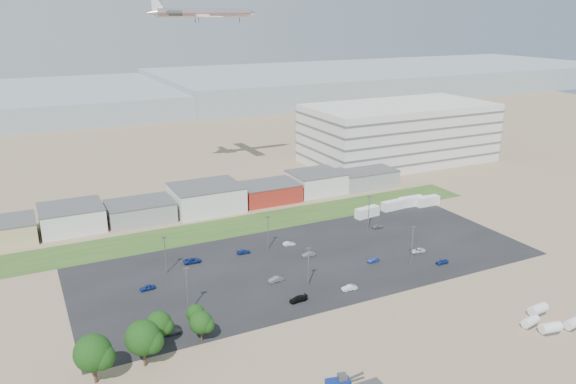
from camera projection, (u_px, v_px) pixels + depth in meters
ground at (331, 298)px, 128.53m from camera, size 700.00×700.00×0.00m
parking_lot at (309, 261)px, 147.71m from camera, size 120.00×50.00×0.01m
grass_strip at (245, 225)px, 172.89m from camera, size 160.00×16.00×0.02m
hills_backdrop at (160, 95)px, 412.82m from camera, size 700.00×200.00×9.00m
building_row at (174, 202)px, 180.67m from camera, size 170.00×20.00×8.00m
parking_garage at (399, 133)px, 243.91m from camera, size 80.00×40.00×25.00m
telehandler at (338, 382)px, 96.85m from camera, size 7.21×3.85×2.86m
storage_tank_nw at (530, 321)px, 116.36m from camera, size 4.14×2.47×2.34m
storage_tank_ne at (538, 309)px, 120.94m from camera, size 4.48×2.46×2.60m
storage_tank_sw at (550, 328)px, 113.84m from camera, size 4.62×2.85×2.59m
storage_tank_se at (573, 323)px, 115.67m from camera, size 4.36×2.55×2.49m
box_trailer_a at (367, 212)px, 179.01m from camera, size 8.72×3.78×3.17m
box_trailer_b at (393, 205)px, 185.68m from camera, size 8.27×3.15×3.04m
box_trailer_c at (411, 201)px, 189.26m from camera, size 8.65×3.02×3.21m
box_trailer_d at (428, 201)px, 189.70m from camera, size 8.43×2.75×3.15m
tree_far_left at (93, 357)px, 97.40m from camera, size 7.08×7.08×10.61m
tree_left at (143, 341)px, 102.13m from camera, size 6.97×6.97×10.46m
tree_mid at (159, 326)px, 109.42m from camera, size 5.29×5.29×7.93m
tree_right at (201, 325)px, 110.43m from camera, size 4.93×4.93×7.40m
tree_near at (196, 315)px, 115.06m from camera, size 4.07×4.07×6.11m
lightpole_front_l at (187, 291)px, 120.50m from camera, size 1.25×0.52×10.64m
lightpole_front_m at (308, 267)px, 132.65m from camera, size 1.15×0.48×9.78m
lightpole_front_r at (412, 245)px, 144.76m from camera, size 1.19×0.50×10.15m
lightpole_back_l at (165, 255)px, 139.09m from camera, size 1.15×0.48×9.79m
lightpole_back_m at (268, 233)px, 153.36m from camera, size 1.13×0.47×9.63m
lightpole_back_r at (369, 213)px, 167.40m from camera, size 1.24×0.52×10.52m
airliner at (204, 13)px, 199.35m from camera, size 42.66×29.49×12.45m
parked_car_0 at (418, 251)px, 152.53m from camera, size 4.35×2.43×1.15m
parked_car_1 at (373, 260)px, 146.62m from camera, size 3.42×1.43×1.10m
parked_car_2 at (442, 262)px, 145.63m from camera, size 3.52×1.51×1.18m
parked_car_3 at (298, 299)px, 126.68m from camera, size 4.43×2.02×1.26m
parked_car_4 at (276, 279)px, 136.00m from camera, size 4.04×1.65×1.30m
parked_car_5 at (147, 288)px, 131.87m from camera, size 3.73×1.73×1.24m
parked_car_6 at (244, 252)px, 151.87m from camera, size 3.86×1.72×1.10m
parked_car_7 at (309, 254)px, 150.09m from camera, size 3.72×1.31×1.23m
parked_car_8 at (377, 227)px, 169.61m from camera, size 3.41×1.55×1.14m
parked_car_9 at (192, 261)px, 146.16m from camera, size 4.79×2.40×1.30m
parked_car_10 at (172, 331)px, 113.86m from camera, size 3.89×1.82×1.10m
parked_car_11 at (289, 244)px, 157.20m from camera, size 3.55×1.65×1.13m
parked_car_13 at (349, 288)px, 131.81m from camera, size 3.89×1.68×1.24m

